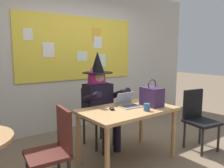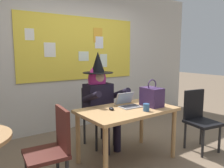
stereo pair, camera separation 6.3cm
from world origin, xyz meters
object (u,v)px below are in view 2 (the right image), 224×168
at_px(computer_mouse, 111,109).
at_px(handbag, 152,97).
at_px(chair_at_desk, 96,112).
at_px(chair_spare_by_window, 53,146).
at_px(chair_extra_corner, 199,117).
at_px(laptop, 128,103).
at_px(coffee_mug, 146,107).
at_px(person_costumed, 100,95).
at_px(desk_main, 127,115).

bearing_deg(computer_mouse, handbag, -3.37).
bearing_deg(chair_at_desk, chair_spare_by_window, -54.89).
distance_m(handbag, chair_extra_corner, 0.87).
relative_size(laptop, chair_extra_corner, 0.33).
height_order(chair_at_desk, handbag, handbag).
xyz_separation_m(laptop, coffee_mug, (0.05, -0.32, 0.00)).
xyz_separation_m(person_costumed, handbag, (0.42, -0.69, 0.05)).
xyz_separation_m(chair_at_desk, laptop, (0.14, -0.65, 0.25)).
bearing_deg(chair_extra_corner, desk_main, -97.08).
height_order(computer_mouse, coffee_mug, coffee_mug).
bearing_deg(person_costumed, handbag, 31.00).
bearing_deg(person_costumed, computer_mouse, -16.45).
distance_m(handbag, coffee_mug, 0.30).
height_order(desk_main, laptop, laptop).
relative_size(laptop, handbag, 0.79).
height_order(desk_main, computer_mouse, computer_mouse).
height_order(desk_main, chair_spare_by_window, chair_spare_by_window).
xyz_separation_m(chair_at_desk, chair_spare_by_window, (-0.99, -0.82, -0.02)).
height_order(laptop, computer_mouse, laptop).
bearing_deg(desk_main, coffee_mug, -60.50).
distance_m(computer_mouse, chair_spare_by_window, 0.88).
height_order(coffee_mug, chair_spare_by_window, chair_spare_by_window).
relative_size(handbag, chair_spare_by_window, 0.42).
relative_size(chair_at_desk, chair_extra_corner, 1.02).
bearing_deg(chair_spare_by_window, laptop, -167.66).
bearing_deg(chair_extra_corner, laptop, -102.79).
distance_m(handbag, chair_spare_by_window, 1.46).
relative_size(computer_mouse, chair_spare_by_window, 0.12).
xyz_separation_m(coffee_mug, chair_extra_corner, (1.00, -0.07, -0.27)).
bearing_deg(chair_at_desk, computer_mouse, -17.46).
height_order(laptop, chair_spare_by_window, laptop).
relative_size(chair_at_desk, person_costumed, 0.62).
distance_m(chair_at_desk, laptop, 0.71).
bearing_deg(desk_main, chair_spare_by_window, -175.45).
bearing_deg(person_costumed, desk_main, 4.60).
relative_size(laptop, computer_mouse, 2.87).
bearing_deg(coffee_mug, desk_main, 119.50).
height_order(desk_main, chair_at_desk, chair_at_desk).
xyz_separation_m(person_costumed, coffee_mug, (0.18, -0.85, -0.04)).
xyz_separation_m(chair_at_desk, person_costumed, (0.01, -0.12, 0.29)).
height_order(person_costumed, computer_mouse, person_costumed).
bearing_deg(chair_at_desk, handbag, 23.08).
relative_size(handbag, chair_extra_corner, 0.42).
bearing_deg(laptop, person_costumed, 107.02).
xyz_separation_m(laptop, chair_spare_by_window, (-1.13, -0.18, -0.27)).
relative_size(chair_at_desk, chair_spare_by_window, 1.03).
height_order(person_costumed, chair_extra_corner, person_costumed).
distance_m(desk_main, computer_mouse, 0.25).
distance_m(person_costumed, computer_mouse, 0.58).
distance_m(person_costumed, laptop, 0.55).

